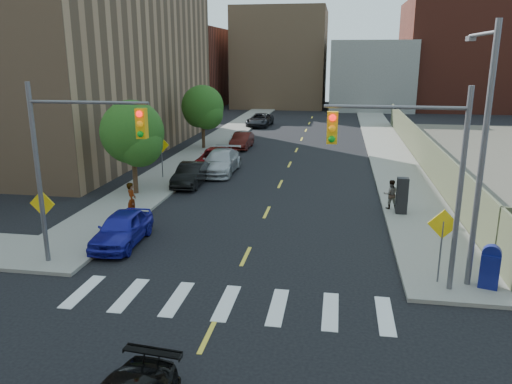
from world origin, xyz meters
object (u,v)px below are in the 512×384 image
(mailbox, at_px, (490,267))
(pedestrian_east, at_px, (391,194))
(parked_car_black, at_px, (191,174))
(payphone, at_px, (402,196))
(parked_car_blue, at_px, (122,229))
(parked_car_white, at_px, (240,137))
(parked_car_grey, at_px, (260,120))
(parked_car_silver, at_px, (220,162))
(pedestrian_west, at_px, (132,201))
(parked_car_red, at_px, (216,160))
(parked_car_maroon, at_px, (242,141))

(mailbox, height_order, pedestrian_east, mailbox)
(parked_car_black, relative_size, payphone, 2.30)
(parked_car_blue, xyz_separation_m, parked_car_white, (0.13, 25.68, -0.08))
(parked_car_grey, bearing_deg, pedestrian_east, -65.39)
(parked_car_blue, height_order, parked_car_silver, parked_car_silver)
(parked_car_black, distance_m, parked_car_silver, 3.78)
(parked_car_white, height_order, pedestrian_east, pedestrian_east)
(parked_car_white, height_order, pedestrian_west, pedestrian_west)
(parked_car_black, height_order, mailbox, mailbox)
(parked_car_blue, xyz_separation_m, parked_car_grey, (0.00, 37.94, 0.02))
(parked_car_grey, height_order, mailbox, mailbox)
(parked_car_black, bearing_deg, pedestrian_west, -96.64)
(parked_car_grey, xyz_separation_m, pedestrian_west, (-0.80, -34.93, 0.32))
(parked_car_silver, relative_size, payphone, 2.94)
(parked_car_grey, relative_size, pedestrian_west, 2.91)
(parked_car_grey, relative_size, pedestrian_east, 3.43)
(parked_car_blue, relative_size, parked_car_black, 0.99)
(parked_car_red, relative_size, parked_car_white, 1.51)
(parked_car_red, height_order, pedestrian_east, pedestrian_east)
(pedestrian_west, height_order, pedestrian_east, pedestrian_west)
(parked_car_black, distance_m, parked_car_grey, 27.63)
(parked_car_maroon, bearing_deg, parked_car_grey, 93.70)
(parked_car_maroon, relative_size, pedestrian_east, 2.71)
(parked_car_blue, relative_size, pedestrian_east, 2.72)
(parked_car_maroon, height_order, pedestrian_east, pedestrian_east)
(mailbox, bearing_deg, parked_car_white, 134.35)
(mailbox, bearing_deg, parked_car_grey, 126.98)
(parked_car_red, bearing_deg, payphone, -39.43)
(mailbox, bearing_deg, parked_car_black, 156.33)
(parked_car_silver, height_order, parked_car_grey, parked_car_silver)
(payphone, bearing_deg, parked_car_black, 160.13)
(parked_car_blue, bearing_deg, mailbox, -10.49)
(pedestrian_east, bearing_deg, payphone, 115.34)
(payphone, bearing_deg, parked_car_grey, 110.41)
(pedestrian_west, bearing_deg, parked_car_grey, -21.56)
(parked_car_silver, distance_m, payphone, 13.79)
(parked_car_maroon, xyz_separation_m, parked_car_grey, (-0.69, 14.38, 0.05))
(parked_car_black, relative_size, mailbox, 2.75)
(parked_car_grey, xyz_separation_m, pedestrian_east, (11.83, -31.17, 0.19))
(parked_car_red, height_order, parked_car_white, parked_car_red)
(pedestrian_west, bearing_deg, parked_car_silver, -29.77)
(parked_car_white, height_order, parked_car_maroon, parked_car_maroon)
(parked_car_white, height_order, payphone, payphone)
(parked_car_silver, bearing_deg, pedestrian_east, -33.69)
(parked_car_red, height_order, pedestrian_west, pedestrian_west)
(parked_car_maroon, bearing_deg, parked_car_black, -92.04)
(payphone, xyz_separation_m, pedestrian_east, (-0.48, 0.75, -0.16))
(parked_car_maroon, bearing_deg, payphone, -55.51)
(mailbox, height_order, payphone, payphone)
(parked_car_red, bearing_deg, parked_car_grey, 88.47)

